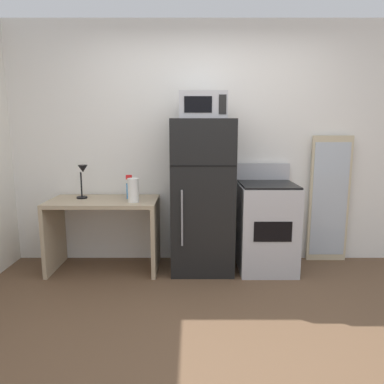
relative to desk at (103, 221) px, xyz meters
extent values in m
plane|color=brown|center=(1.09, -1.33, -0.52)|extent=(12.00, 12.00, 0.00)
cube|color=white|center=(1.09, 0.37, 0.78)|extent=(5.00, 0.10, 2.60)
cube|color=tan|center=(0.00, 0.00, 0.21)|extent=(1.11, 0.60, 0.04)
cube|color=tan|center=(-0.54, 0.00, -0.16)|extent=(0.04, 0.60, 0.71)
cube|color=tan|center=(0.54, 0.00, -0.16)|extent=(0.04, 0.60, 0.71)
cylinder|color=black|center=(-0.24, 0.08, 0.24)|extent=(0.11, 0.11, 0.02)
cylinder|color=black|center=(-0.24, 0.08, 0.38)|extent=(0.02, 0.02, 0.26)
cone|color=black|center=(-0.21, 0.06, 0.55)|extent=(0.10, 0.10, 0.08)
cylinder|color=#2D8CEA|center=(0.26, 0.07, 0.31)|extent=(0.06, 0.06, 0.16)
cylinder|color=white|center=(0.26, 0.07, 0.41)|extent=(0.02, 0.02, 0.04)
cube|color=red|center=(0.26, 0.06, 0.46)|extent=(0.06, 0.03, 0.04)
cylinder|color=white|center=(0.33, -0.13, 0.35)|extent=(0.11, 0.11, 0.24)
cube|color=black|center=(1.02, 0.01, 0.26)|extent=(0.63, 0.58, 1.57)
cube|color=black|center=(1.02, -0.28, 0.61)|extent=(0.62, 0.00, 0.01)
cylinder|color=gray|center=(0.82, -0.30, 0.11)|extent=(0.02, 0.02, 0.55)
cube|color=#B7B7BC|center=(1.02, -0.01, 1.18)|extent=(0.46, 0.34, 0.26)
cube|color=black|center=(0.97, -0.18, 1.18)|extent=(0.26, 0.01, 0.15)
cube|color=black|center=(1.20, -0.18, 1.18)|extent=(0.07, 0.01, 0.18)
cube|color=#B7B7BC|center=(1.70, 0.00, -0.07)|extent=(0.58, 0.60, 0.90)
cube|color=black|center=(1.70, 0.00, 0.39)|extent=(0.55, 0.58, 0.02)
cube|color=#B7B7BC|center=(1.70, 0.28, 0.49)|extent=(0.58, 0.04, 0.18)
cube|color=black|center=(1.70, -0.30, -0.02)|extent=(0.37, 0.01, 0.20)
cube|color=#C6B793|center=(2.44, 0.26, 0.18)|extent=(0.44, 0.03, 1.40)
cube|color=#B2BCC6|center=(2.44, 0.24, 0.18)|extent=(0.39, 0.00, 1.26)
camera|label=1|loc=(0.92, -3.65, 0.96)|focal=33.73mm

